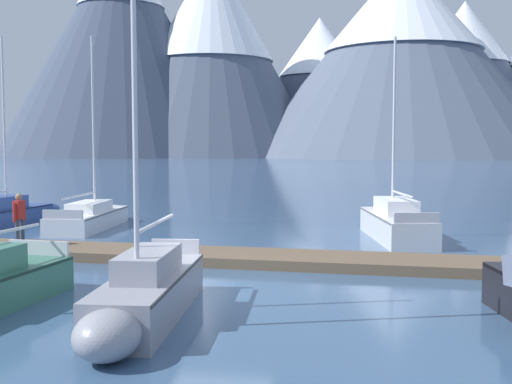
# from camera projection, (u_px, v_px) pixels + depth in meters

# --- Properties ---
(ground_plane) EXTENTS (700.00, 700.00, 0.00)m
(ground_plane) POSITION_uv_depth(u_px,v_px,m) (216.00, 293.00, 15.08)
(ground_plane) COLOR #38567A
(mountain_west_summit) EXTENTS (76.34, 76.34, 69.50)m
(mountain_west_summit) POSITION_uv_depth(u_px,v_px,m) (122.00, 42.00, 195.70)
(mountain_west_summit) COLOR #424C60
(mountain_west_summit) RESTS_ON ground
(mountain_central_massif) EXTENTS (69.11, 69.11, 62.82)m
(mountain_central_massif) POSITION_uv_depth(u_px,v_px,m) (212.00, 49.00, 196.00)
(mountain_central_massif) COLOR #4C566B
(mountain_central_massif) RESTS_ON ground
(mountain_shoulder_ridge) EXTENTS (61.81, 61.81, 46.42)m
(mountain_shoulder_ridge) POSITION_uv_depth(u_px,v_px,m) (319.00, 84.00, 212.81)
(mountain_shoulder_ridge) COLOR #424C60
(mountain_shoulder_ridge) RESTS_ON ground
(mountain_east_summit) EXTENTS (95.70, 95.70, 59.25)m
(mountain_east_summit) POSITION_uv_depth(u_px,v_px,m) (402.00, 53.00, 189.20)
(mountain_east_summit) COLOR slate
(mountain_east_summit) RESTS_ON ground
(mountain_rear_spur) EXTENTS (66.16, 66.16, 49.70)m
(mountain_rear_spur) POSITION_uv_depth(u_px,v_px,m) (464.00, 76.00, 202.95)
(mountain_rear_spur) COLOR slate
(mountain_rear_spur) RESTS_ON ground
(dock) EXTENTS (28.48, 3.77, 0.30)m
(dock) POSITION_uv_depth(u_px,v_px,m) (245.00, 258.00, 19.01)
(dock) COLOR brown
(dock) RESTS_ON ground
(sailboat_nearest_berth) EXTENTS (2.14, 7.98, 8.30)m
(sailboat_nearest_berth) POSITION_uv_depth(u_px,v_px,m) (5.00, 213.00, 28.03)
(sailboat_nearest_berth) COLOR navy
(sailboat_nearest_berth) RESTS_ON ground
(sailboat_second_berth) EXTENTS (2.17, 7.03, 8.23)m
(sailboat_second_berth) POSITION_uv_depth(u_px,v_px,m) (93.00, 216.00, 27.27)
(sailboat_second_berth) COLOR white
(sailboat_second_berth) RESTS_ON ground
(sailboat_mid_dock_starboard) EXTENTS (1.71, 6.07, 7.25)m
(sailboat_mid_dock_starboard) POSITION_uv_depth(u_px,v_px,m) (145.00, 293.00, 12.63)
(sailboat_mid_dock_starboard) COLOR #93939E
(sailboat_mid_dock_starboard) RESTS_ON ground
(sailboat_far_berth) EXTENTS (2.71, 6.99, 7.65)m
(sailboat_far_berth) POSITION_uv_depth(u_px,v_px,m) (393.00, 222.00, 24.10)
(sailboat_far_berth) COLOR silver
(sailboat_far_berth) RESTS_ON ground
(person_on_dock) EXTENTS (0.26, 0.59, 1.69)m
(person_on_dock) POSITION_uv_depth(u_px,v_px,m) (19.00, 216.00, 20.38)
(person_on_dock) COLOR #384256
(person_on_dock) RESTS_ON dock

